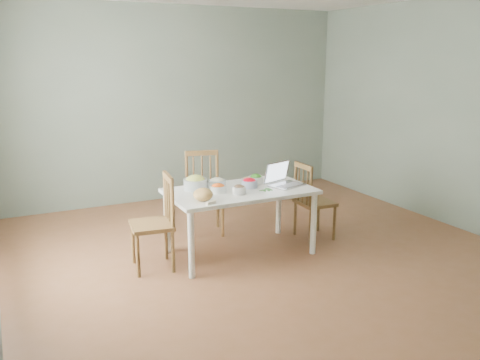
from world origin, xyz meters
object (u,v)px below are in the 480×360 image
chair_right (315,201)px  bowl_squash (195,182)px  dining_table (240,222)px  chair_left (152,223)px  bread_boule (203,194)px  chair_far (205,194)px  laptop (287,175)px

chair_right → bowl_squash: 1.41m
dining_table → bowl_squash: 0.61m
dining_table → chair_left: size_ratio=1.59×
bowl_squash → bread_boule: bearing=-102.0°
dining_table → chair_far: size_ratio=1.55×
chair_far → laptop: 1.07m
laptop → chair_left: bearing=158.0°
chair_far → bowl_squash: size_ratio=3.84×
chair_left → chair_right: size_ratio=1.06×
chair_far → bread_boule: bearing=-98.7°
chair_left → laptop: 1.48m
chair_far → chair_left: (-0.84, -0.70, -0.01)m
chair_far → chair_left: 1.09m
chair_far → chair_left: size_ratio=1.03×
chair_left → chair_right: (1.89, 0.01, -0.02)m
bread_boule → bowl_squash: 0.43m
bread_boule → laptop: bearing=7.1°
bowl_squash → laptop: laptop is taller
chair_right → laptop: size_ratio=2.50×
dining_table → chair_far: 0.75m
chair_far → chair_right: size_ratio=1.09×
chair_right → laptop: (-0.46, -0.13, 0.37)m
dining_table → bread_boule: (-0.49, -0.21, 0.40)m
chair_right → laptop: bearing=108.6°
dining_table → chair_left: 0.94m
chair_right → laptop: laptop is taller
dining_table → chair_right: chair_right is taller
chair_far → laptop: chair_far is taller
laptop → dining_table: bearing=153.1°
chair_left → bowl_squash: chair_left is taller
dining_table → chair_far: (-0.09, 0.74, 0.13)m
chair_left → bread_boule: size_ratio=4.93×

